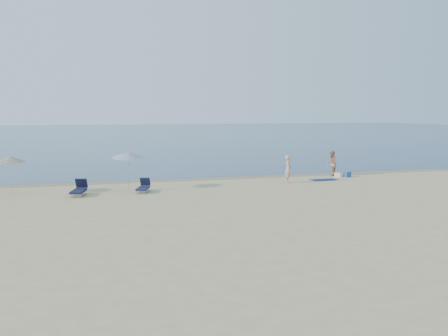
% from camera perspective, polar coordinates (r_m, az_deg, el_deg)
% --- Properties ---
extents(ground, '(160.00, 160.00, 0.00)m').
position_cam_1_polar(ground, '(19.12, 21.14, -7.33)').
color(ground, tan).
rests_on(ground, ground).
extents(sea, '(240.00, 160.00, 0.01)m').
position_cam_1_polar(sea, '(115.01, -12.42, 3.47)').
color(sea, '#0C284C').
rests_on(sea, ground).
extents(wet_sand_strip, '(240.00, 1.60, 0.00)m').
position_cam_1_polar(wet_sand_strip, '(36.02, 1.15, -0.98)').
color(wet_sand_strip, '#847254').
rests_on(wet_sand_strip, ground).
extents(person_left, '(0.61, 0.71, 1.65)m').
position_cam_1_polar(person_left, '(33.55, 6.54, -0.09)').
color(person_left, tan).
rests_on(person_left, ground).
extents(person_right, '(0.91, 1.00, 1.66)m').
position_cam_1_polar(person_right, '(37.53, 10.89, 0.46)').
color(person_right, '#AC725A').
rests_on(person_right, ground).
extents(beach_towel, '(1.66, 0.94, 0.03)m').
position_cam_1_polar(beach_towel, '(35.30, 10.14, -1.18)').
color(beach_towel, '#102050').
rests_on(beach_towel, ground).
extents(white_bag, '(0.41, 0.39, 0.28)m').
position_cam_1_polar(white_bag, '(37.02, 11.43, -0.69)').
color(white_bag, white).
rests_on(white_bag, ground).
extents(blue_cooler, '(0.56, 0.49, 0.33)m').
position_cam_1_polar(blue_cooler, '(37.21, 12.39, -0.64)').
color(blue_cooler, '#1B4695').
rests_on(blue_cooler, ground).
extents(umbrella_near, '(1.72, 1.74, 2.20)m').
position_cam_1_polar(umbrella_near, '(30.57, -9.74, 1.33)').
color(umbrella_near, silver).
rests_on(umbrella_near, ground).
extents(umbrella_far, '(1.87, 1.88, 2.05)m').
position_cam_1_polar(umbrella_far, '(30.36, -20.94, 0.83)').
color(umbrella_far, silver).
rests_on(umbrella_far, ground).
extents(lounger_left, '(1.04, 1.89, 0.80)m').
position_cam_1_polar(lounger_left, '(29.24, -14.52, -2.14)').
color(lounger_left, '#131534').
rests_on(lounger_left, ground).
extents(lounger_right, '(1.04, 1.68, 0.71)m').
position_cam_1_polar(lounger_right, '(29.83, -8.19, -1.93)').
color(lounger_right, '#161B3E').
rests_on(lounger_right, ground).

